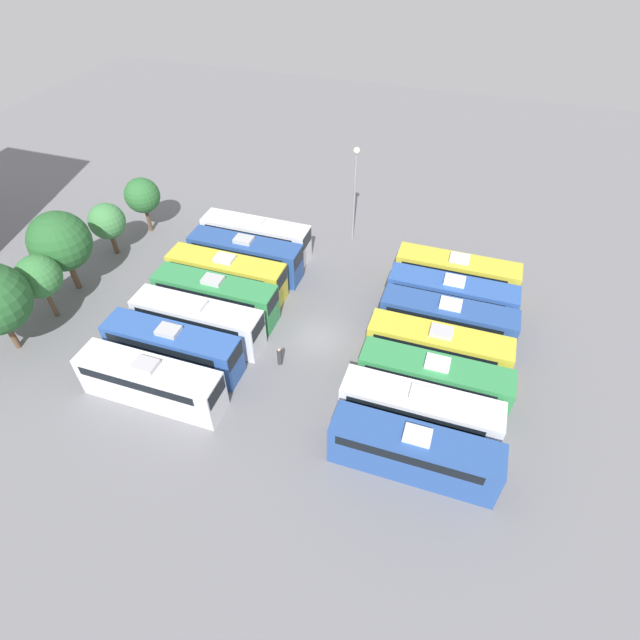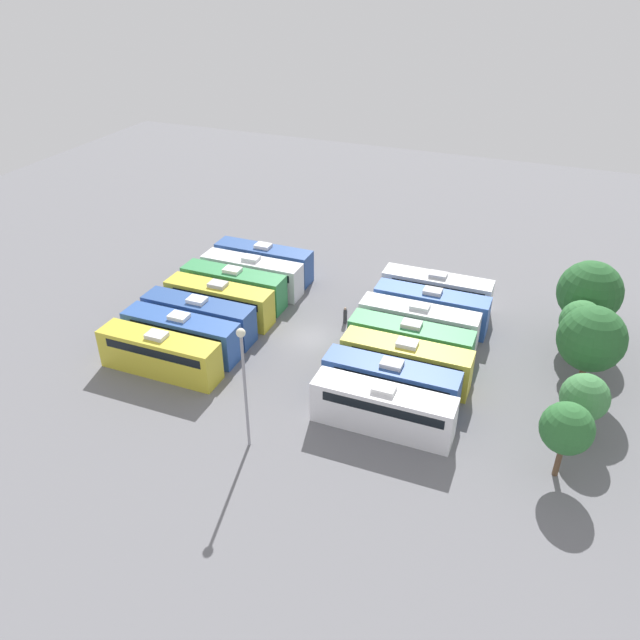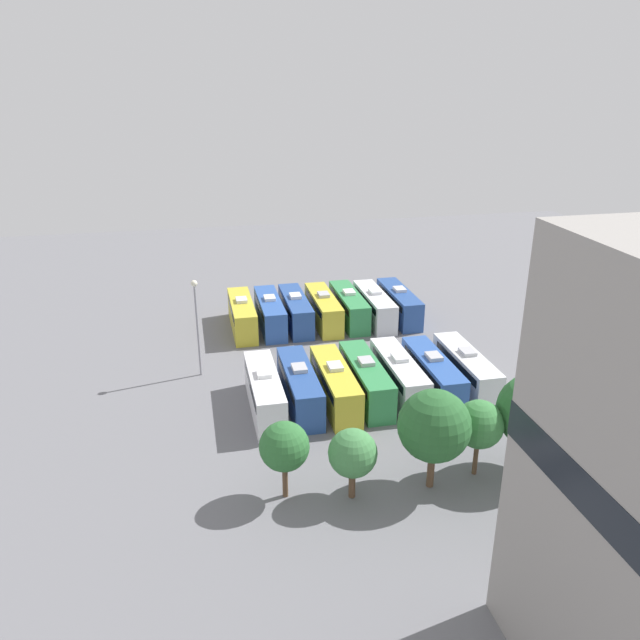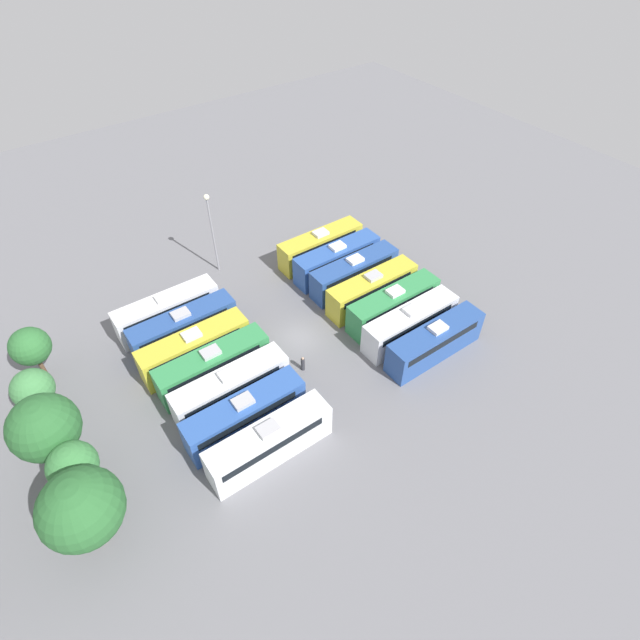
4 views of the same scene
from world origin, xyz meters
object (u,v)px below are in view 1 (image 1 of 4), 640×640
(bus_0, at_px, (413,451))
(bus_4, at_px, (447,320))
(bus_5, at_px, (451,297))
(tree_1, at_px, (39,277))
(tree_4, at_px, (142,196))
(light_pole, at_px, (355,181))
(bus_2, at_px, (433,379))
(bus_8, at_px, (173,347))
(bus_11, at_px, (227,274))
(tree_2, at_px, (60,242))
(bus_1, at_px, (419,411))
(bus_10, at_px, (215,296))
(bus_13, at_px, (256,237))
(bus_12, at_px, (245,255))
(bus_3, at_px, (437,348))
(bus_9, at_px, (198,321))
(worker_person, at_px, (280,357))
(tree_3, at_px, (107,221))
(bus_7, at_px, (151,381))
(bus_6, at_px, (456,274))

(bus_0, distance_m, bus_4, 12.25)
(bus_5, relative_size, tree_1, 1.76)
(tree_4, bearing_deg, bus_0, -121.35)
(bus_4, relative_size, light_pole, 1.08)
(bus_2, distance_m, bus_8, 18.69)
(bus_11, distance_m, tree_2, 13.73)
(bus_1, distance_m, bus_10, 18.75)
(bus_13, bearing_deg, bus_12, -173.97)
(bus_3, distance_m, bus_9, 18.13)
(bus_2, distance_m, bus_13, 22.24)
(bus_13, relative_size, tree_4, 1.81)
(worker_person, bearing_deg, tree_3, 67.44)
(bus_11, bearing_deg, bus_1, -116.47)
(bus_0, height_order, bus_5, same)
(bus_5, height_order, bus_7, same)
(bus_9, bearing_deg, tree_1, 96.42)
(bus_4, bearing_deg, bus_13, 72.17)
(bus_12, relative_size, tree_2, 1.39)
(bus_2, height_order, bus_9, same)
(worker_person, bearing_deg, bus_2, -87.80)
(bus_13, bearing_deg, worker_person, -149.66)
(bus_8, relative_size, worker_person, 6.34)
(bus_2, xyz_separation_m, bus_6, (12.32, 0.04, 0.00))
(bus_11, bearing_deg, bus_9, -175.20)
(bus_7, relative_size, bus_8, 1.00)
(bus_5, bearing_deg, bus_4, -178.30)
(bus_5, bearing_deg, light_pole, 52.18)
(bus_4, bearing_deg, bus_3, 176.13)
(bus_4, relative_size, tree_3, 1.99)
(bus_11, bearing_deg, bus_5, -80.53)
(bus_12, bearing_deg, bus_2, -116.65)
(bus_4, xyz_separation_m, worker_person, (-6.68, 11.20, -1.09))
(bus_6, bearing_deg, bus_7, 135.64)
(tree_4, bearing_deg, bus_10, -126.80)
(bus_7, height_order, worker_person, bus_7)
(bus_5, height_order, bus_12, same)
(bus_4, height_order, bus_12, same)
(bus_9, bearing_deg, tree_4, 45.23)
(bus_10, relative_size, tree_4, 1.81)
(bus_8, distance_m, worker_person, 7.79)
(bus_5, xyz_separation_m, tree_2, (-6.82, 31.39, 2.97))
(bus_6, relative_size, light_pole, 1.08)
(bus_7, height_order, tree_3, tree_3)
(bus_9, xyz_separation_m, worker_person, (-0.57, -6.91, -1.09))
(bus_0, bearing_deg, bus_6, -0.62)
(bus_7, bearing_deg, bus_0, -89.21)
(tree_3, bearing_deg, bus_1, -109.41)
(light_pole, height_order, tree_4, light_pole)
(bus_12, height_order, tree_1, tree_1)
(bus_3, bearing_deg, bus_12, 71.32)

